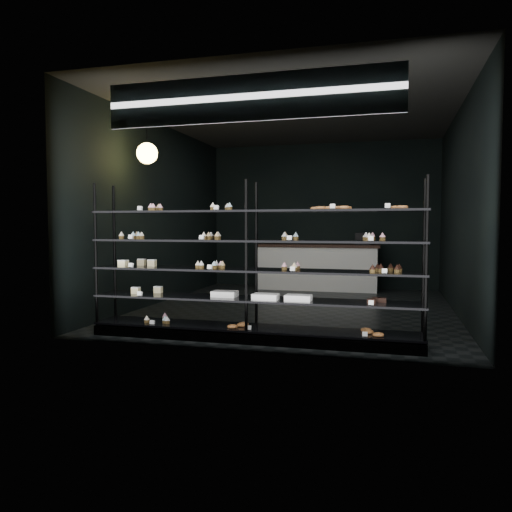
% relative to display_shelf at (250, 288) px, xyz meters
% --- Properties ---
extents(room, '(5.01, 6.01, 3.20)m').
position_rel_display_shelf_xyz_m(room, '(0.12, 2.45, 0.97)').
color(room, black).
rests_on(room, ground).
extents(display_shelf, '(4.00, 0.50, 1.91)m').
position_rel_display_shelf_xyz_m(display_shelf, '(0.00, 0.00, 0.00)').
color(display_shelf, black).
rests_on(display_shelf, room).
extents(signage, '(3.30, 0.05, 0.50)m').
position_rel_display_shelf_xyz_m(signage, '(0.12, -0.48, 2.12)').
color(signage, '#0D1144').
rests_on(signage, room).
extents(pendant_lamp, '(0.31, 0.31, 0.88)m').
position_rel_display_shelf_xyz_m(pendant_lamp, '(-1.88, 1.05, 1.82)').
color(pendant_lamp, black).
rests_on(pendant_lamp, room).
extents(service_counter, '(2.63, 0.65, 1.23)m').
position_rel_display_shelf_xyz_m(service_counter, '(0.11, 4.95, -0.13)').
color(service_counter, silver).
rests_on(service_counter, room).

